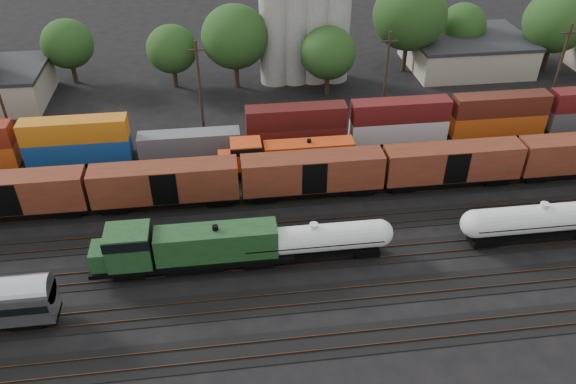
{
  "coord_description": "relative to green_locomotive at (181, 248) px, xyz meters",
  "views": [
    {
      "loc": [
        -9.29,
        -44.09,
        35.51
      ],
      "look_at": [
        -3.38,
        2.0,
        3.0
      ],
      "focal_mm": 35.0,
      "sensor_mm": 36.0,
      "label": 1
    }
  ],
  "objects": [
    {
      "name": "utility_poles",
      "position": [
        13.91,
        27.0,
        3.48
      ],
      "size": [
        122.2,
        0.36,
        12.0
      ],
      "color": "black",
      "rests_on": "ground"
    },
    {
      "name": "ground",
      "position": [
        13.91,
        5.0,
        -2.73
      ],
      "size": [
        600.0,
        600.0,
        0.0
      ],
      "primitive_type": "plane",
      "color": "black"
    },
    {
      "name": "tree_band",
      "position": [
        13.13,
        41.53,
        4.94
      ],
      "size": [
        165.77,
        23.13,
        14.5
      ],
      "color": "black",
      "rests_on": "ground"
    },
    {
      "name": "industrial_sheds",
      "position": [
        20.54,
        40.25,
        -0.17
      ],
      "size": [
        119.38,
        17.26,
        5.1
      ],
      "color": "#9E937F",
      "rests_on": "ground"
    },
    {
      "name": "boxcar_string",
      "position": [
        21.23,
        10.0,
        0.39
      ],
      "size": [
        184.4,
        2.9,
        4.2
      ],
      "color": "black",
      "rests_on": "ground"
    },
    {
      "name": "tracks",
      "position": [
        13.91,
        5.0,
        -2.68
      ],
      "size": [
        180.0,
        33.2,
        0.2
      ],
      "color": "black",
      "rests_on": "ground"
    },
    {
      "name": "green_locomotive",
      "position": [
        0.0,
        0.0,
        0.0
      ],
      "size": [
        18.15,
        3.2,
        4.8
      ],
      "color": "black",
      "rests_on": "ground"
    },
    {
      "name": "container_wall",
      "position": [
        1.25,
        20.0,
        0.06
      ],
      "size": [
        163.54,
        2.6,
        5.8
      ],
      "color": "black",
      "rests_on": "ground"
    },
    {
      "name": "grain_silo",
      "position": [
        17.19,
        41.0,
        8.53
      ],
      "size": [
        13.4,
        5.0,
        29.0
      ],
      "color": "gray",
      "rests_on": "ground"
    },
    {
      "name": "tank_car_a",
      "position": [
        11.99,
        -0.0,
        -0.37
      ],
      "size": [
        15.0,
        2.69,
        3.93
      ],
      "color": "silver",
      "rests_on": "ground"
    },
    {
      "name": "tank_car_b",
      "position": [
        34.02,
        -0.0,
        -0.24
      ],
      "size": [
        15.89,
        2.84,
        4.16
      ],
      "color": "silver",
      "rests_on": "ground"
    },
    {
      "name": "orange_locomotive",
      "position": [
        11.06,
        15.0,
        -0.29
      ],
      "size": [
        17.0,
        2.83,
        4.25
      ],
      "color": "black",
      "rests_on": "ground"
    }
  ]
}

